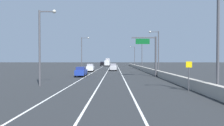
% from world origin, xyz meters
% --- Properties ---
extents(ground_plane, '(320.00, 320.00, 0.00)m').
position_xyz_m(ground_plane, '(0.00, 64.00, 0.00)').
color(ground_plane, '#26282B').
extents(lane_stripe_left, '(0.16, 130.00, 0.00)m').
position_xyz_m(lane_stripe_left, '(-5.50, 55.00, 0.00)').
color(lane_stripe_left, silver).
rests_on(lane_stripe_left, ground_plane).
extents(lane_stripe_center, '(0.16, 130.00, 0.00)m').
position_xyz_m(lane_stripe_center, '(-2.00, 55.00, 0.00)').
color(lane_stripe_center, silver).
rests_on(lane_stripe_center, ground_plane).
extents(lane_stripe_right, '(0.16, 130.00, 0.00)m').
position_xyz_m(lane_stripe_right, '(1.50, 55.00, 0.00)').
color(lane_stripe_right, silver).
rests_on(lane_stripe_right, ground_plane).
extents(jersey_barrier_right, '(0.60, 120.00, 1.10)m').
position_xyz_m(jersey_barrier_right, '(8.26, 40.00, 0.55)').
color(jersey_barrier_right, '#9E998E').
rests_on(jersey_barrier_right, ground_plane).
extents(overhead_sign_gantry, '(4.68, 0.36, 7.50)m').
position_xyz_m(overhead_sign_gantry, '(6.92, 31.77, 4.73)').
color(overhead_sign_gantry, '#47474C').
rests_on(overhead_sign_gantry, ground_plane).
extents(speed_advisory_sign, '(0.60, 0.11, 3.00)m').
position_xyz_m(speed_advisory_sign, '(7.36, 15.51, 1.76)').
color(speed_advisory_sign, '#4C4C51').
rests_on(speed_advisory_sign, ground_plane).
extents(lamp_post_right_near, '(2.14, 0.44, 9.19)m').
position_xyz_m(lamp_post_right_near, '(8.68, 13.19, 5.33)').
color(lamp_post_right_near, '#4C4C51').
rests_on(lamp_post_right_near, ground_plane).
extents(lamp_post_right_second, '(2.14, 0.44, 9.19)m').
position_xyz_m(lamp_post_right_second, '(8.84, 35.79, 5.33)').
color(lamp_post_right_second, '#4C4C51').
rests_on(lamp_post_right_second, ground_plane).
extents(lamp_post_right_third, '(2.14, 0.44, 9.19)m').
position_xyz_m(lamp_post_right_third, '(8.74, 58.39, 5.33)').
color(lamp_post_right_third, '#4C4C51').
rests_on(lamp_post_right_third, ground_plane).
extents(lamp_post_right_fourth, '(2.14, 0.44, 9.19)m').
position_xyz_m(lamp_post_right_fourth, '(8.79, 80.98, 5.33)').
color(lamp_post_right_fourth, '#4C4C51').
rests_on(lamp_post_right_fourth, ground_plane).
extents(lamp_post_left_near, '(2.14, 0.44, 9.19)m').
position_xyz_m(lamp_post_left_near, '(-8.84, 19.19, 5.33)').
color(lamp_post_left_near, '#4C4C51').
rests_on(lamp_post_left_near, ground_plane).
extents(lamp_post_left_mid, '(2.14, 0.44, 9.19)m').
position_xyz_m(lamp_post_left_mid, '(-8.51, 46.31, 5.33)').
color(lamp_post_left_mid, '#4C4C51').
rests_on(lamp_post_left_mid, ground_plane).
extents(car_black_0, '(1.91, 4.28, 2.13)m').
position_xyz_m(car_black_0, '(-6.53, 94.81, 1.06)').
color(car_black_0, black).
rests_on(car_black_0, ground_plane).
extents(car_blue_1, '(1.81, 4.23, 1.87)m').
position_xyz_m(car_blue_1, '(-6.35, 31.82, 0.93)').
color(car_blue_1, '#1E389E').
rests_on(car_blue_1, ground_plane).
extents(car_white_2, '(2.03, 4.17, 2.05)m').
position_xyz_m(car_white_2, '(-6.53, 46.67, 1.02)').
color(car_white_2, white).
rests_on(car_white_2, ground_plane).
extents(car_silver_3, '(2.01, 4.31, 2.08)m').
position_xyz_m(car_silver_3, '(-0.41, 50.69, 1.03)').
color(car_silver_3, '#B7B7BC').
rests_on(car_silver_3, ground_plane).
extents(box_truck, '(2.68, 8.09, 3.93)m').
position_xyz_m(box_truck, '(-3.46, 89.54, 1.79)').
color(box_truck, silver).
rests_on(box_truck, ground_plane).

